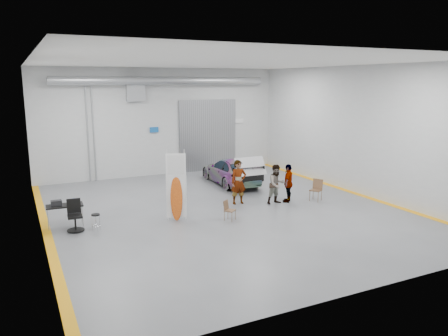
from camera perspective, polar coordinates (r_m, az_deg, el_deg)
name	(u,v)px	position (r m, az deg, el deg)	size (l,w,h in m)	color
ground	(224,210)	(18.23, -0.02, -5.51)	(16.00, 16.00, 0.00)	slate
room_shell	(207,108)	(19.61, -2.25, 7.79)	(14.02, 16.18, 6.01)	#BBBDC0
sedan_car	(231,171)	(22.74, 0.90, -0.41)	(1.87, 4.58, 1.33)	silver
person_a	(239,182)	(18.94, 1.91, -1.84)	(0.71, 0.46, 1.94)	#8B6B4C
person_b	(277,184)	(19.10, 6.88, -2.12)	(0.85, 0.65, 1.74)	slate
person_c	(288,183)	(19.45, 8.39, -1.95)	(0.99, 0.41, 1.71)	olive
surfboard_display	(178,192)	(16.78, -5.98, -3.10)	(0.74, 0.41, 2.76)	white
folding_chair_near	(230,214)	(16.86, 0.76, -6.06)	(0.51, 0.57, 0.78)	brown
folding_chair_far	(315,194)	(19.95, 11.86, -3.38)	(0.61, 0.74, 0.97)	brown
shop_stool	(96,223)	(16.34, -16.38, -6.85)	(0.32, 0.32, 0.62)	black
work_table	(62,205)	(17.06, -20.35, -4.58)	(1.32, 0.72, 1.05)	#94979C
office_chair	(75,217)	(16.53, -18.92, -6.12)	(0.60, 0.60, 1.13)	black
trunk_lid	(250,165)	(20.84, 3.44, 0.42)	(1.55, 0.94, 0.04)	silver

